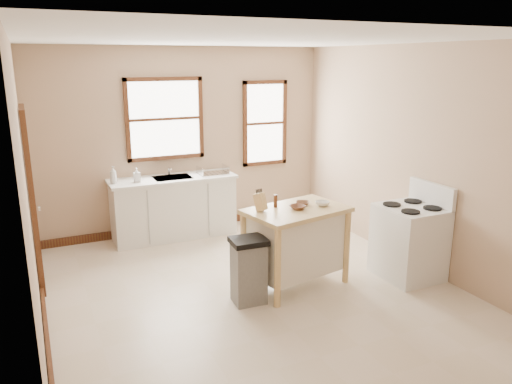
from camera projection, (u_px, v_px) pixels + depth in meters
floor at (253, 291)px, 5.79m from camera, size 5.00×5.00×0.00m
ceiling at (252, 39)px, 5.07m from camera, size 5.00×5.00×0.00m
wall_back at (185, 141)px, 7.63m from camera, size 4.50×0.04×2.80m
wall_left at (27, 197)px, 4.52m from camera, size 0.04×5.00×2.80m
wall_right at (413, 157)px, 6.35m from camera, size 0.04×5.00×2.80m
window_main at (165, 119)px, 7.40m from camera, size 1.17×0.06×1.22m
window_side at (265, 123)px, 8.10m from camera, size 0.77×0.06×1.37m
door_left at (32, 198)px, 5.77m from camera, size 0.06×0.90×2.10m
baseboard_back at (188, 224)px, 7.94m from camera, size 4.50×0.04×0.12m
baseboard_left at (46, 328)px, 4.88m from camera, size 0.04×5.00×0.12m
sink_counter at (174, 207)px, 7.48m from camera, size 1.86×0.62×0.92m
faucet at (169, 168)px, 7.49m from camera, size 0.03×0.03×0.22m
soap_bottle_a at (113, 175)px, 6.97m from camera, size 0.13×0.13×0.25m
soap_bottle_b at (137, 175)px, 7.06m from camera, size 0.10×0.10×0.20m
dish_rack at (213, 171)px, 7.55m from camera, size 0.45×0.34×0.11m
kitchen_island at (296, 247)px, 5.86m from camera, size 1.27×0.95×0.94m
knife_block at (260, 203)px, 5.62m from camera, size 0.14×0.14×0.20m
pepper_grinder at (276, 201)px, 5.77m from camera, size 0.05×0.05×0.15m
bowl_a at (298, 207)px, 5.71m from camera, size 0.22×0.22×0.04m
bowl_b at (303, 203)px, 5.88m from camera, size 0.23×0.23×0.04m
bowl_c at (322, 204)px, 5.84m from camera, size 0.18×0.18×0.05m
trash_bin at (249, 271)px, 5.44m from camera, size 0.40×0.35×0.74m
gas_stove at (410, 232)px, 6.05m from camera, size 0.72×0.73×1.16m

